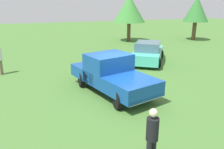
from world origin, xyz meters
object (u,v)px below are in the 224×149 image
object	(u,v)px
tree_back_left	(129,9)
pickup_truck	(110,73)
sedan_near	(148,53)
tree_far_center	(196,9)
person_bystander	(152,135)

from	to	relation	value
tree_back_left	pickup_truck	bearing A→B (deg)	154.08
sedan_near	tree_far_center	world-z (taller)	tree_far_center
person_bystander	tree_back_left	size ratio (longest dim) A/B	0.35
tree_back_left	sedan_near	bearing A→B (deg)	165.93
pickup_truck	tree_far_center	xyz separation A→B (m)	(11.70, -13.70, 2.37)
tree_far_center	tree_back_left	bearing A→B (deg)	77.32
pickup_truck	person_bystander	distance (m)	5.43
pickup_truck	tree_far_center	world-z (taller)	tree_far_center
person_bystander	tree_back_left	bearing A→B (deg)	-45.93
tree_back_left	person_bystander	bearing A→B (deg)	159.14
pickup_truck	tree_back_left	xyz separation A→B (m)	(13.32, -6.48, 2.43)
sedan_near	person_bystander	bearing A→B (deg)	-172.71
person_bystander	tree_back_left	world-z (taller)	tree_back_left
tree_far_center	person_bystander	bearing A→B (deg)	139.98
tree_back_left	tree_far_center	world-z (taller)	tree_back_left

